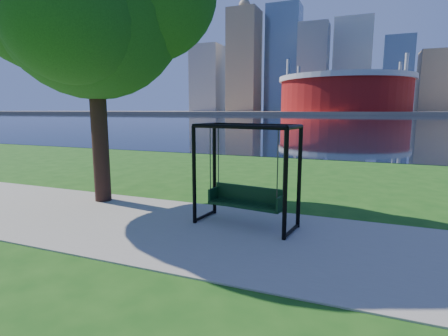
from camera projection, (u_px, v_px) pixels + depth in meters
The scene contains 8 objects.
ground at pixel (218, 226), 7.95m from camera, with size 900.00×900.00×0.00m, color #1E5114.
path at pixel (209, 232), 7.49m from camera, with size 120.00×4.00×0.03m, color #9E937F.
river at pixel (353, 120), 101.45m from camera, with size 900.00×180.00×0.02m, color black.
far_bank at pixel (361, 113), 288.29m from camera, with size 900.00×228.00×2.00m, color #937F60.
stadium at pixel (344, 92), 224.71m from camera, with size 83.00×83.00×32.00m.
skyline at pixel (358, 71), 296.45m from camera, with size 392.00×66.00×96.50m.
swing at pixel (246, 178), 7.79m from camera, with size 2.37×1.28×2.31m.
park_tree at pixel (92, 0), 9.31m from camera, with size 6.40×5.78×7.94m.
Camera 1 is at (2.95, -7.04, 2.60)m, focal length 28.00 mm.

